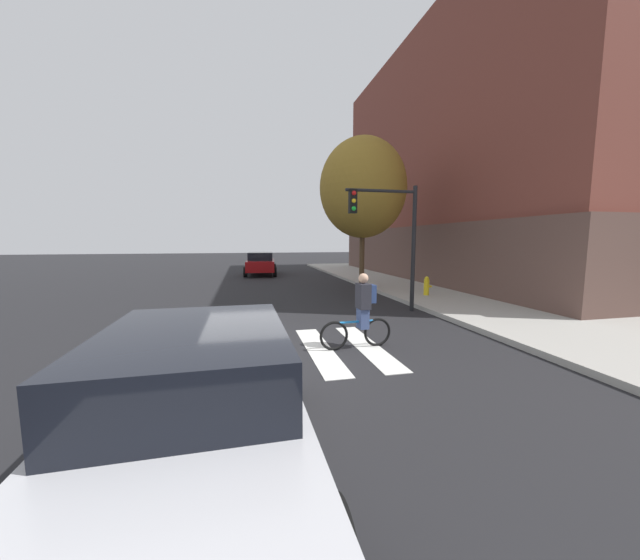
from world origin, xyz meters
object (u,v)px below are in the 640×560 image
(manhole_cover, at_px, (241,437))
(traffic_light_near, at_px, (391,227))
(cyclist, at_px, (362,311))
(street_tree_near, at_px, (363,188))
(sedan_mid, at_px, (261,263))
(fire_hydrant, at_px, (427,286))
(sedan_near, at_px, (199,402))

(manhole_cover, xyz_separation_m, traffic_light_near, (4.85, 6.45, 2.86))
(cyclist, distance_m, traffic_light_near, 4.57)
(cyclist, height_order, street_tree_near, street_tree_near)
(sedan_mid, xyz_separation_m, street_tree_near, (4.33, -8.82, 4.01))
(manhole_cover, distance_m, sedan_mid, 20.15)
(cyclist, relative_size, fire_hydrant, 2.19)
(cyclist, height_order, fire_hydrant, cyclist)
(cyclist, bearing_deg, street_tree_near, 70.38)
(cyclist, bearing_deg, traffic_light_near, 57.19)
(traffic_light_near, xyz_separation_m, street_tree_near, (0.72, 4.82, 1.96))
(manhole_cover, xyz_separation_m, sedan_mid, (1.25, 20.10, 0.81))
(sedan_near, height_order, cyclist, cyclist)
(fire_hydrant, bearing_deg, sedan_near, -130.29)
(sedan_mid, bearing_deg, traffic_light_near, -75.19)
(cyclist, distance_m, street_tree_near, 9.64)
(sedan_mid, bearing_deg, manhole_cover, -93.55)
(traffic_light_near, bearing_deg, street_tree_near, 81.46)
(fire_hydrant, bearing_deg, cyclist, -130.88)
(traffic_light_near, bearing_deg, sedan_near, -126.33)
(fire_hydrant, bearing_deg, manhole_cover, -130.99)
(sedan_near, bearing_deg, street_tree_near, 63.48)
(manhole_cover, xyz_separation_m, cyclist, (2.63, 3.00, 0.84))
(manhole_cover, bearing_deg, street_tree_near, 63.68)
(sedan_mid, height_order, cyclist, cyclist)
(traffic_light_near, bearing_deg, cyclist, -122.81)
(street_tree_near, bearing_deg, sedan_near, -116.52)
(cyclist, bearing_deg, manhole_cover, -131.19)
(manhole_cover, height_order, sedan_mid, sedan_mid)
(sedan_near, distance_m, traffic_light_near, 9.07)
(manhole_cover, relative_size, fire_hydrant, 0.82)
(fire_hydrant, xyz_separation_m, street_tree_near, (-1.89, 2.69, 4.29))
(cyclist, distance_m, fire_hydrant, 7.39)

